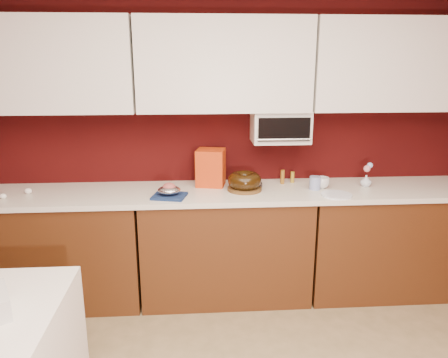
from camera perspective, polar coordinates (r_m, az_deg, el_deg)
wall_back at (r=3.64m, az=-0.17°, el=5.22°), size 4.00×0.02×2.50m
base_cabinet_left at (r=3.74m, az=-20.91°, el=-8.71°), size 1.31×0.58×0.86m
base_cabinet_center at (r=3.58m, az=0.18°, el=-8.70°), size 1.31×0.58×0.86m
base_cabinet_right at (r=3.90m, az=20.28°, el=-7.62°), size 1.31×0.58×0.86m
countertop at (r=3.42m, az=0.18°, el=-1.81°), size 4.00×0.62×0.04m
upper_cabinet_left at (r=3.58m, az=-22.46°, el=13.59°), size 1.31×0.33×0.70m
upper_cabinet_center at (r=3.42m, az=0.01°, el=14.68°), size 1.31×0.33×0.70m
upper_cabinet_right at (r=3.75m, az=21.42°, el=13.72°), size 1.31×0.33×0.70m
toaster_oven at (r=3.53m, az=7.34°, el=6.84°), size 0.45×0.30×0.25m
toaster_oven_door at (r=3.38m, az=7.87°, el=6.44°), size 0.40×0.02×0.18m
toaster_oven_handle at (r=3.38m, az=7.87°, el=5.14°), size 0.42×0.02×0.02m
cake_base at (r=3.42m, az=2.69°, el=-1.28°), size 0.32×0.32×0.02m
bundt_cake at (r=3.40m, az=2.71°, el=-0.19°), size 0.32×0.32×0.11m
navy_towel at (r=3.27m, az=-7.15°, el=-2.22°), size 0.28×0.25×0.02m
foil_ham_nest at (r=3.26m, az=-7.17°, el=-1.45°), size 0.21×0.19×0.06m
roasted_ham at (r=3.25m, az=-7.19°, el=-1.03°), size 0.12×0.11×0.06m
pandoro_box at (r=3.52m, az=-1.74°, el=1.51°), size 0.25×0.24×0.30m
dark_pan at (r=3.50m, az=3.27°, el=-0.78°), size 0.27×0.27×0.04m
coffee_mug at (r=3.55m, az=12.72°, el=-0.32°), size 0.12×0.12×0.11m
blue_jar at (r=3.50m, az=11.80°, el=-0.51°), size 0.11×0.11×0.10m
flower_vase at (r=3.69m, az=18.06°, el=-0.14°), size 0.07×0.07×0.11m
flower_pink at (r=3.67m, az=18.18°, el=1.30°), size 0.05×0.05×0.05m
flower_blue at (r=3.69m, az=18.53°, el=1.71°), size 0.05×0.05×0.05m
china_plate at (r=3.39m, az=14.49°, el=-2.02°), size 0.30×0.30×0.01m
amber_bottle at (r=3.67m, az=8.93°, el=0.25°), size 0.04×0.04×0.09m
egg_left at (r=3.60m, az=-26.89°, el=-2.01°), size 0.06×0.06×0.04m
egg_right at (r=3.64m, az=-24.20°, el=-1.45°), size 0.06×0.05×0.04m
amber_bottle_tall at (r=3.62m, az=7.65°, el=0.28°), size 0.04×0.04×0.12m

